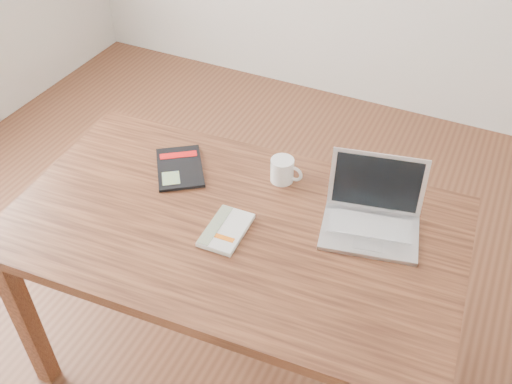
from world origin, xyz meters
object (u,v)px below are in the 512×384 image
at_px(white_guidebook, 226,230).
at_px(black_guidebook, 180,168).
at_px(desk, 234,242).
at_px(laptop, 372,214).
at_px(coffee_mug, 283,170).

relative_size(white_guidebook, black_guidebook, 0.69).
distance_m(white_guidebook, black_guidebook, 0.36).
xyz_separation_m(desk, black_guidebook, (-0.30, 0.16, 0.10)).
height_order(desk, black_guidebook, black_guidebook).
distance_m(black_guidebook, laptop, 0.69).
relative_size(white_guidebook, coffee_mug, 1.67).
bearing_deg(black_guidebook, coffee_mug, -19.47).
bearing_deg(desk, black_guidebook, 147.55).
bearing_deg(desk, laptop, 20.52).
bearing_deg(coffee_mug, laptop, -11.66).
bearing_deg(black_guidebook, desk, -63.84).
distance_m(white_guidebook, coffee_mug, 0.31).
bearing_deg(coffee_mug, black_guidebook, -162.21).
xyz_separation_m(desk, white_guidebook, (-0.00, -0.05, 0.10)).
bearing_deg(laptop, black_guidebook, 169.55).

